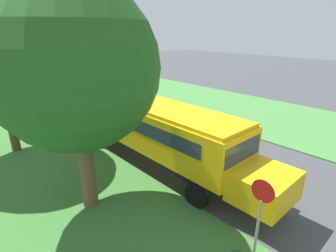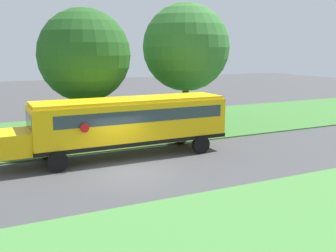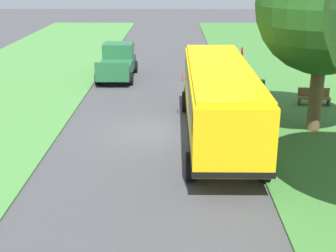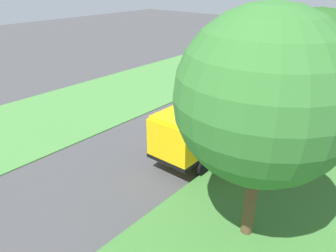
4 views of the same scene
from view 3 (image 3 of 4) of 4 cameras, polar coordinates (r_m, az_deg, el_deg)
name	(u,v)px [view 3 (image 3 of 4)]	position (r m, az deg, el deg)	size (l,w,h in m)	color
ground_plane	(153,132)	(20.49, -1.89, -0.68)	(120.00, 120.00, 0.00)	#424244
school_bus	(218,95)	(19.12, 6.17, 3.81)	(2.85, 12.42, 3.16)	yellow
pickup_truck	(118,61)	(30.49, -6.16, 7.90)	(2.28, 5.40, 2.10)	#236038
oak_tree_beside_bus	(327,7)	(20.49, 18.80, 13.60)	(5.64, 5.64, 8.22)	brown
stop_sign	(241,66)	(25.91, 8.95, 7.29)	(0.08, 0.68, 2.74)	gray
park_bench	(314,97)	(25.27, 17.35, 3.40)	(1.63, 0.62, 0.92)	brown
trash_bin	(260,88)	(26.47, 11.11, 4.56)	(0.56, 0.56, 0.90)	#2D4C33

